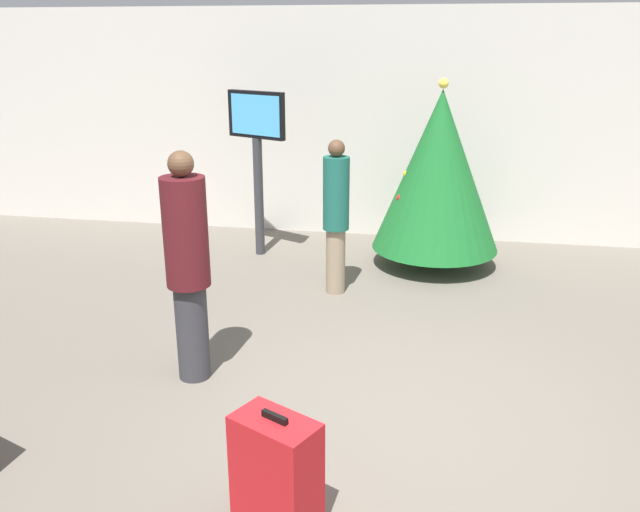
{
  "coord_description": "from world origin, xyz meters",
  "views": [
    {
      "loc": [
        0.19,
        -4.05,
        2.71
      ],
      "look_at": [
        -0.76,
        1.19,
        0.9
      ],
      "focal_mm": 36.37,
      "sensor_mm": 36.0,
      "label": 1
    }
  ],
  "objects_px": {
    "holiday_tree": "(438,171)",
    "traveller_1": "(336,213)",
    "flight_info_kiosk": "(257,143)",
    "suitcase_0": "(276,473)",
    "traveller_0": "(188,263)"
  },
  "relations": [
    {
      "from": "flight_info_kiosk",
      "to": "suitcase_0",
      "type": "distance_m",
      "value": 5.13
    },
    {
      "from": "holiday_tree",
      "to": "suitcase_0",
      "type": "height_order",
      "value": "holiday_tree"
    },
    {
      "from": "traveller_0",
      "to": "flight_info_kiosk",
      "type": "bearing_deg",
      "value": 95.56
    },
    {
      "from": "traveller_0",
      "to": "traveller_1",
      "type": "bearing_deg",
      "value": 67.48
    },
    {
      "from": "flight_info_kiosk",
      "to": "traveller_0",
      "type": "bearing_deg",
      "value": -84.44
    },
    {
      "from": "holiday_tree",
      "to": "traveller_0",
      "type": "xyz_separation_m",
      "value": [
        -1.93,
        -3.18,
        -0.18
      ]
    },
    {
      "from": "traveller_1",
      "to": "flight_info_kiosk",
      "type": "bearing_deg",
      "value": 135.69
    },
    {
      "from": "holiday_tree",
      "to": "traveller_1",
      "type": "relative_size",
      "value": 1.33
    },
    {
      "from": "holiday_tree",
      "to": "flight_info_kiosk",
      "type": "bearing_deg",
      "value": 178.64
    },
    {
      "from": "flight_info_kiosk",
      "to": "suitcase_0",
      "type": "relative_size",
      "value": 2.81
    },
    {
      "from": "traveller_1",
      "to": "suitcase_0",
      "type": "relative_size",
      "value": 2.29
    },
    {
      "from": "flight_info_kiosk",
      "to": "traveller_1",
      "type": "relative_size",
      "value": 1.23
    },
    {
      "from": "holiday_tree",
      "to": "traveller_1",
      "type": "xyz_separation_m",
      "value": [
        -1.06,
        -1.1,
        -0.28
      ]
    },
    {
      "from": "holiday_tree",
      "to": "flight_info_kiosk",
      "type": "xyz_separation_m",
      "value": [
        -2.24,
        0.05,
        0.26
      ]
    },
    {
      "from": "flight_info_kiosk",
      "to": "traveller_1",
      "type": "xyz_separation_m",
      "value": [
        1.18,
        -1.15,
        -0.54
      ]
    }
  ]
}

